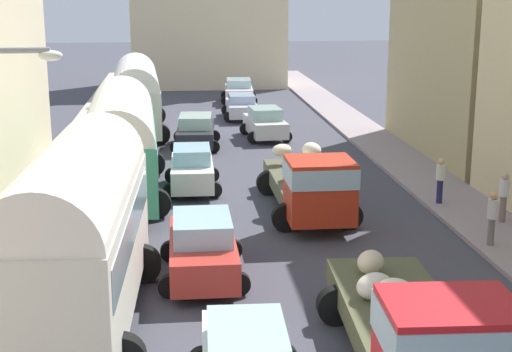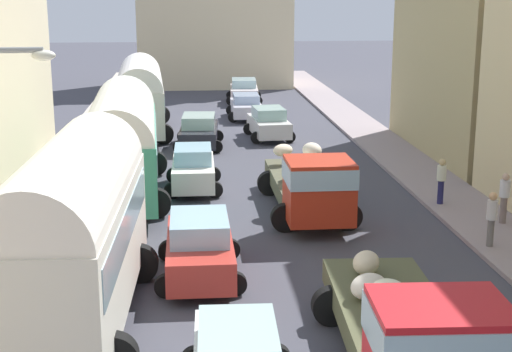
{
  "view_description": "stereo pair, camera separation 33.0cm",
  "coord_description": "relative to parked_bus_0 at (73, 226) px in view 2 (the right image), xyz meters",
  "views": [
    {
      "loc": [
        -2.58,
        -7.33,
        7.46
      ],
      "look_at": [
        0.0,
        17.3,
        1.36
      ],
      "focal_mm": 53.51,
      "sensor_mm": 36.0,
      "label": 1
    },
    {
      "loc": [
        -2.25,
        -7.36,
        7.46
      ],
      "look_at": [
        0.0,
        17.3,
        1.36
      ],
      "focal_mm": 53.51,
      "sensor_mm": 36.0,
      "label": 2
    }
  ],
  "objects": [
    {
      "name": "car_2",
      "position": [
        6.38,
        34.54,
        -1.57
      ],
      "size": [
        2.54,
        4.44,
        1.58
      ],
      "color": "silver",
      "rests_on": "ground"
    },
    {
      "name": "sidewalk_right",
      "position": [
        12.06,
        18.01,
        -2.3
      ],
      "size": [
        2.5,
        70.0,
        0.14
      ],
      "primitive_type": "cube",
      "color": "gray",
      "rests_on": "ground"
    },
    {
      "name": "parked_bus_1",
      "position": [
        0.15,
        11.25,
        -0.23
      ],
      "size": [
        3.62,
        9.77,
        3.93
      ],
      "color": "#36926E",
      "rests_on": "ground"
    },
    {
      "name": "building_right_2",
      "position": [
        15.61,
        17.2,
        1.94
      ],
      "size": [
        5.06,
        11.56,
        8.58
      ],
      "color": "tan",
      "rests_on": "ground"
    },
    {
      "name": "car_5",
      "position": [
        2.74,
        11.8,
        -1.54
      ],
      "size": [
        2.19,
        3.82,
        1.67
      ],
      "color": "silver",
      "rests_on": "ground"
    },
    {
      "name": "cargo_truck_1",
      "position": [
        6.55,
        7.73,
        -1.14
      ],
      "size": [
        2.93,
        7.38,
        2.37
      ],
      "color": "#B02B16",
      "rests_on": "ground"
    },
    {
      "name": "car_0",
      "position": [
        6.68,
        21.71,
        -1.57
      ],
      "size": [
        2.44,
        4.0,
        1.6
      ],
      "color": "silver",
      "rests_on": "ground"
    },
    {
      "name": "parked_bus_0",
      "position": [
        0.0,
        0.0,
        0.0
      ],
      "size": [
        3.46,
        8.5,
        4.26
      ],
      "color": "beige",
      "rests_on": "ground"
    },
    {
      "name": "pedestrian_2",
      "position": [
        11.31,
        8.62,
        -1.36
      ],
      "size": [
        0.45,
        0.45,
        1.75
      ],
      "color": "#20204F",
      "rests_on": "ground"
    },
    {
      "name": "parked_bus_2",
      "position": [
        0.12,
        23.66,
        -0.22
      ],
      "size": [
        3.51,
        9.57,
        3.89
      ],
      "color": "beige",
      "rests_on": "ground"
    },
    {
      "name": "car_1",
      "position": [
        6.01,
        27.98,
        -1.64
      ],
      "size": [
        2.29,
        4.13,
        1.44
      ],
      "color": "silver",
      "rests_on": "ground"
    },
    {
      "name": "sidewalk_left",
      "position": [
        -2.44,
        18.01,
        -2.3
      ],
      "size": [
        2.5,
        70.0,
        0.14
      ],
      "primitive_type": "cube",
      "color": "#B2A799",
      "rests_on": "ground"
    },
    {
      "name": "pedestrian_1",
      "position": [
        11.28,
        4.07,
        -1.33
      ],
      "size": [
        0.42,
        0.42,
        1.77
      ],
      "color": "slate",
      "rests_on": "ground"
    },
    {
      "name": "car_4",
      "position": [
        2.81,
        2.74,
        -1.53
      ],
      "size": [
        2.32,
        4.2,
        1.68
      ],
      "color": "#B93128",
      "rests_on": "ground"
    },
    {
      "name": "pedestrian_0",
      "position": [
        12.58,
        6.26,
        -1.35
      ],
      "size": [
        0.35,
        0.35,
        1.77
      ],
      "color": "slate",
      "rests_on": "ground"
    },
    {
      "name": "cargo_truck_0",
      "position": [
        6.68,
        -3.64,
        -1.13
      ],
      "size": [
        3.33,
        7.25,
        2.49
      ],
      "color": "red",
      "rests_on": "ground"
    },
    {
      "name": "distant_church",
      "position": [
        4.81,
        43.92,
        3.63
      ],
      "size": [
        11.68,
        6.6,
        17.84
      ],
      "color": "beige",
      "rests_on": "ground"
    },
    {
      "name": "car_6",
      "position": [
        3.1,
        19.8,
        -1.58
      ],
      "size": [
        2.49,
        4.33,
        1.58
      ],
      "color": "#24232B",
      "rests_on": "ground"
    },
    {
      "name": "ground_plane",
      "position": [
        4.81,
        18.01,
        -2.37
      ],
      "size": [
        154.0,
        154.0,
        0.0
      ],
      "primitive_type": "plane",
      "color": "#40404A"
    }
  ]
}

